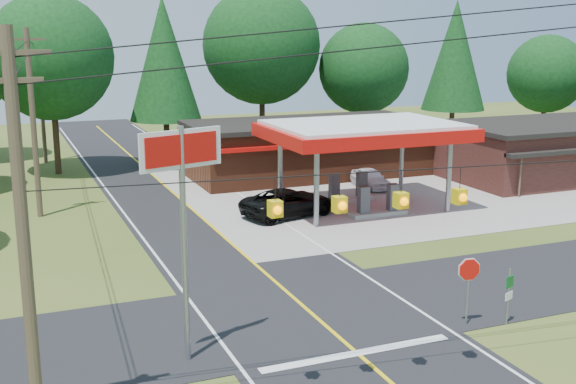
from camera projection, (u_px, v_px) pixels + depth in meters
name	position (u px, v px, depth m)	size (l,w,h in m)	color
ground	(310.00, 313.00, 25.76)	(120.00, 120.00, 0.00)	#3A4F1C
main_highway	(310.00, 313.00, 25.76)	(8.00, 120.00, 0.02)	black
cross_road	(310.00, 312.00, 25.76)	(70.00, 7.00, 0.02)	black
lane_center_yellow	(310.00, 312.00, 25.75)	(0.15, 110.00, 0.00)	yellow
gas_canopy	(364.00, 134.00, 39.88)	(10.60, 7.40, 4.88)	gray
convenience_store	(307.00, 148.00, 49.78)	(16.40, 7.55, 3.80)	#5A2B19
utility_pole_near_left	(23.00, 238.00, 16.59)	(1.80, 0.30, 10.00)	#473828
utility_pole_far_left	(33.00, 121.00, 37.91)	(1.80, 0.30, 10.00)	#473828
utility_pole_north	(41.00, 100.00, 53.91)	(0.30, 0.30, 9.50)	#473828
overhead_beacons	(371.00, 175.00, 18.61)	(17.04, 2.04, 1.03)	black
treeline_backdrop	(170.00, 68.00, 46.09)	(70.27, 51.59, 13.30)	#332316
suv_car	(289.00, 203.00, 38.96)	(5.37, 5.37, 1.49)	black
sedan_car	(371.00, 179.00, 45.89)	(3.66, 3.66, 1.25)	white
big_stop_sign	(182.00, 188.00, 20.91)	(2.58, 0.87, 7.21)	gray
octagonal_stop_sign	(469.00, 275.00, 24.30)	(0.84, 0.19, 2.42)	gray
route_sign_post	(509.00, 292.00, 24.46)	(0.40, 0.17, 2.03)	gray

